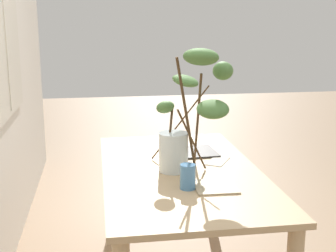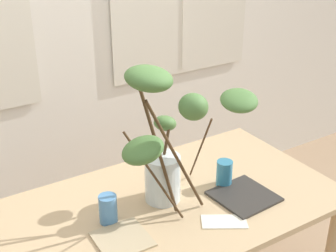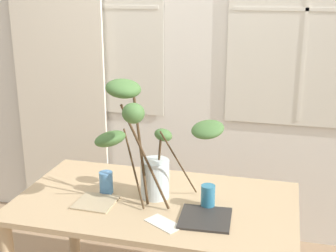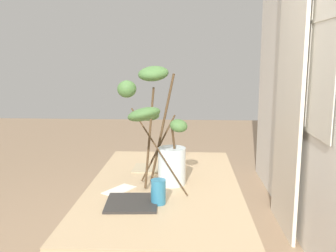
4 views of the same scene
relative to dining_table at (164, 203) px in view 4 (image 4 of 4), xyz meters
name	(u,v)px [view 4 (image 4 of 4)]	position (x,y,z in m)	size (l,w,h in m)	color
curtain_sheer_side	(290,87)	(-1.08, 1.00, 0.63)	(0.77, 0.03, 2.53)	silver
dining_table	(164,203)	(0.00, 0.00, 0.00)	(1.57, 0.89, 0.76)	tan
vase_with_branches	(159,130)	(-0.03, -0.03, 0.44)	(0.74, 0.45, 0.71)	silver
drinking_glass_blue_left	(170,160)	(-0.30, 0.02, 0.18)	(0.08, 0.08, 0.13)	#4C84BC
drinking_glass_blue_right	(158,192)	(0.30, -0.01, 0.18)	(0.08, 0.08, 0.13)	teal
plate_square_left	(149,168)	(-0.31, -0.12, 0.12)	(0.21, 0.21, 0.01)	tan
plate_square_right	(132,203)	(0.31, -0.15, 0.13)	(0.26, 0.26, 0.01)	#2D2B28
napkin_folded	(119,190)	(0.12, -0.25, 0.12)	(0.20, 0.10, 0.00)	silver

